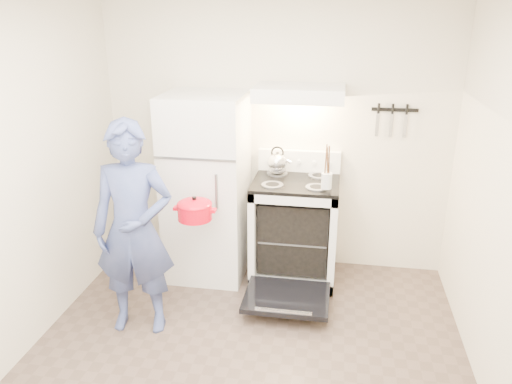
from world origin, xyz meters
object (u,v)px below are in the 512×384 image
dutch_oven (195,212)px  stove_body (295,231)px  tea_kettle (277,161)px  refrigerator (207,187)px  person (134,230)px

dutch_oven → stove_body: bearing=39.6°
tea_kettle → dutch_oven: (-0.56, -0.77, -0.22)m
stove_body → tea_kettle: bearing=142.1°
refrigerator → tea_kettle: bearing=15.5°
stove_body → person: (-1.12, -0.99, 0.37)m
stove_body → dutch_oven: size_ratio=2.65×
stove_body → person: size_ratio=0.55×
refrigerator → tea_kettle: 0.68m
tea_kettle → dutch_oven: bearing=-126.2°
stove_body → tea_kettle: (-0.19, 0.15, 0.62)m
stove_body → dutch_oven: 1.05m
stove_body → tea_kettle: 0.67m
stove_body → person: bearing=-138.6°
refrigerator → person: bearing=-107.8°
tea_kettle → person: bearing=-129.3°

